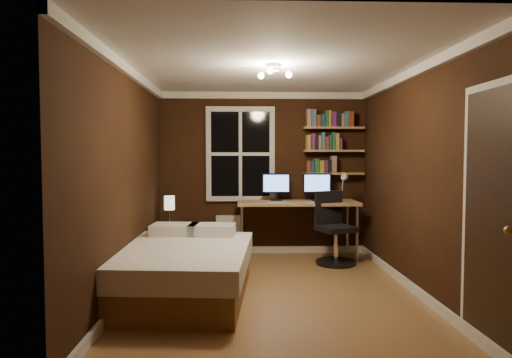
{
  "coord_description": "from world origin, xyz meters",
  "views": [
    {
      "loc": [
        -0.36,
        -5.0,
        1.53
      ],
      "look_at": [
        -0.17,
        0.45,
        1.25
      ],
      "focal_mm": 32.0,
      "sensor_mm": 36.0,
      "label": 1
    }
  ],
  "objects_px": {
    "bed": "(181,270)",
    "bedside_lamp": "(170,211)",
    "office_chair": "(334,236)",
    "monitor_right": "(317,187)",
    "desk_lamp": "(343,187)",
    "nightstand": "(170,244)",
    "desk": "(297,205)",
    "radiator": "(229,235)",
    "monitor_left": "(276,187)"
  },
  "relations": [
    {
      "from": "radiator",
      "to": "desk",
      "type": "xyz_separation_m",
      "value": [
        1.02,
        -0.24,
        0.49
      ]
    },
    {
      "from": "bedside_lamp",
      "to": "monitor_left",
      "type": "distance_m",
      "value": 1.61
    },
    {
      "from": "bed",
      "to": "desk_lamp",
      "type": "height_order",
      "value": "desk_lamp"
    },
    {
      "from": "monitor_left",
      "to": "desk_lamp",
      "type": "relative_size",
      "value": 0.97
    },
    {
      "from": "monitor_left",
      "to": "monitor_right",
      "type": "xyz_separation_m",
      "value": [
        0.62,
        0.0,
        0.0
      ]
    },
    {
      "from": "bed",
      "to": "desk",
      "type": "distance_m",
      "value": 2.42
    },
    {
      "from": "desk",
      "to": "office_chair",
      "type": "height_order",
      "value": "office_chair"
    },
    {
      "from": "desk",
      "to": "office_chair",
      "type": "distance_m",
      "value": 0.74
    },
    {
      "from": "nightstand",
      "to": "office_chair",
      "type": "relative_size",
      "value": 0.51
    },
    {
      "from": "monitor_left",
      "to": "nightstand",
      "type": "bearing_deg",
      "value": -169.09
    },
    {
      "from": "monitor_right",
      "to": "desk_lamp",
      "type": "distance_m",
      "value": 0.41
    },
    {
      "from": "nightstand",
      "to": "monitor_left",
      "type": "height_order",
      "value": "monitor_left"
    },
    {
      "from": "desk_lamp",
      "to": "bedside_lamp",
      "type": "bearing_deg",
      "value": -177.47
    },
    {
      "from": "monitor_left",
      "to": "desk_lamp",
      "type": "xyz_separation_m",
      "value": [
        0.98,
        -0.19,
        0.01
      ]
    },
    {
      "from": "bedside_lamp",
      "to": "monitor_left",
      "type": "relative_size",
      "value": 1.02
    },
    {
      "from": "bed",
      "to": "monitor_right",
      "type": "xyz_separation_m",
      "value": [
        1.8,
        1.92,
        0.76
      ]
    },
    {
      "from": "bedside_lamp",
      "to": "office_chair",
      "type": "bearing_deg",
      "value": -4.7
    },
    {
      "from": "bed",
      "to": "nightstand",
      "type": "xyz_separation_m",
      "value": [
        -0.37,
        1.63,
        -0.03
      ]
    },
    {
      "from": "bed",
      "to": "desk",
      "type": "relative_size",
      "value": 1.18
    },
    {
      "from": "bed",
      "to": "nightstand",
      "type": "bearing_deg",
      "value": 107.66
    },
    {
      "from": "desk",
      "to": "desk_lamp",
      "type": "distance_m",
      "value": 0.73
    },
    {
      "from": "office_chair",
      "to": "bedside_lamp",
      "type": "bearing_deg",
      "value": 154.2
    },
    {
      "from": "nightstand",
      "to": "monitor_left",
      "type": "bearing_deg",
      "value": 11.9
    },
    {
      "from": "bedside_lamp",
      "to": "monitor_left",
      "type": "xyz_separation_m",
      "value": [
        1.55,
        0.3,
        0.32
      ]
    },
    {
      "from": "bed",
      "to": "bedside_lamp",
      "type": "relative_size",
      "value": 4.85
    },
    {
      "from": "bedside_lamp",
      "to": "radiator",
      "type": "height_order",
      "value": "bedside_lamp"
    },
    {
      "from": "bed",
      "to": "bedside_lamp",
      "type": "height_order",
      "value": "bedside_lamp"
    },
    {
      "from": "bed",
      "to": "monitor_right",
      "type": "distance_m",
      "value": 2.75
    },
    {
      "from": "desk",
      "to": "monitor_left",
      "type": "distance_m",
      "value": 0.42
    },
    {
      "from": "radiator",
      "to": "office_chair",
      "type": "bearing_deg",
      "value": -23.35
    },
    {
      "from": "bedside_lamp",
      "to": "monitor_right",
      "type": "bearing_deg",
      "value": 7.84
    },
    {
      "from": "bed",
      "to": "nightstand",
      "type": "distance_m",
      "value": 1.67
    },
    {
      "from": "bed",
      "to": "monitor_right",
      "type": "bearing_deg",
      "value": 51.67
    },
    {
      "from": "desk",
      "to": "nightstand",
      "type": "bearing_deg",
      "value": -173.57
    },
    {
      "from": "radiator",
      "to": "monitor_right",
      "type": "height_order",
      "value": "monitor_right"
    },
    {
      "from": "bed",
      "to": "desk",
      "type": "bearing_deg",
      "value": 55.62
    },
    {
      "from": "bed",
      "to": "nightstand",
      "type": "relative_size",
      "value": 4.1
    },
    {
      "from": "nightstand",
      "to": "bedside_lamp",
      "type": "distance_m",
      "value": 0.48
    },
    {
      "from": "desk",
      "to": "office_chair",
      "type": "xyz_separation_m",
      "value": [
        0.47,
        -0.4,
        -0.4
      ]
    },
    {
      "from": "office_chair",
      "to": "desk_lamp",
      "type": "bearing_deg",
      "value": 36.2
    },
    {
      "from": "office_chair",
      "to": "nightstand",
      "type": "bearing_deg",
      "value": 154.2
    },
    {
      "from": "desk_lamp",
      "to": "monitor_left",
      "type": "bearing_deg",
      "value": 169.19
    },
    {
      "from": "nightstand",
      "to": "office_chair",
      "type": "xyz_separation_m",
      "value": [
        2.34,
        -0.19,
        0.13
      ]
    },
    {
      "from": "nightstand",
      "to": "monitor_left",
      "type": "xyz_separation_m",
      "value": [
        1.55,
        0.3,
        0.79
      ]
    },
    {
      "from": "radiator",
      "to": "monitor_left",
      "type": "xyz_separation_m",
      "value": [
        0.71,
        -0.15,
        0.75
      ]
    },
    {
      "from": "desk",
      "to": "monitor_left",
      "type": "bearing_deg",
      "value": 164.09
    },
    {
      "from": "monitor_right",
      "to": "bed",
      "type": "bearing_deg",
      "value": -133.13
    },
    {
      "from": "bed",
      "to": "radiator",
      "type": "bearing_deg",
      "value": 82.03
    },
    {
      "from": "desk",
      "to": "bedside_lamp",
      "type": "bearing_deg",
      "value": -173.57
    },
    {
      "from": "monitor_right",
      "to": "desk_lamp",
      "type": "bearing_deg",
      "value": -27.41
    }
  ]
}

